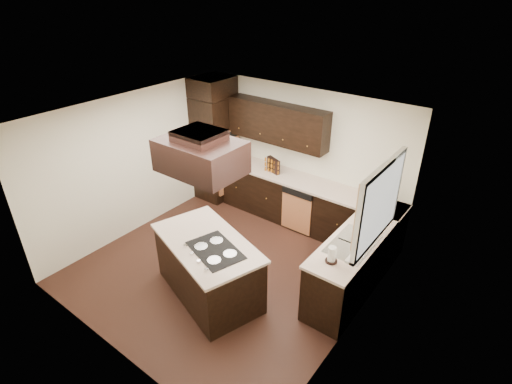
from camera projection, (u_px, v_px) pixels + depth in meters
floor at (229, 267)px, 6.48m from camera, size 4.20×4.20×0.02m
ceiling at (223, 117)px, 5.27m from camera, size 4.20×4.20×0.02m
wall_back at (301, 154)px, 7.35m from camera, size 4.20×0.02×2.50m
wall_front at (101, 275)px, 4.40m from camera, size 4.20×0.02×2.50m
wall_left at (135, 164)px, 7.00m from camera, size 0.02×4.20×2.50m
wall_right at (360, 252)px, 4.76m from camera, size 0.02×4.20×2.50m
oven_column at (215, 149)px, 8.10m from camera, size 0.65×0.75×2.12m
wall_oven_face at (228, 150)px, 7.89m from camera, size 0.05×0.62×0.78m
base_cabinets_back at (292, 200)px, 7.51m from camera, size 2.93×0.60×0.88m
base_cabinets_right at (359, 259)px, 5.94m from camera, size 0.60×2.40×0.88m
countertop_back at (292, 178)px, 7.27m from camera, size 2.93×0.63×0.04m
countertop_right at (362, 233)px, 5.73m from camera, size 0.63×2.40×0.04m
upper_cabinets at (277, 123)px, 7.19m from camera, size 2.00×0.34×0.72m
dishwasher_front at (296, 213)px, 7.16m from camera, size 0.60×0.05×0.72m
window_frame at (379, 204)px, 4.97m from camera, size 0.06×1.32×1.12m
window_pane at (381, 205)px, 4.96m from camera, size 0.00×1.20×1.00m
curtain_left at (361, 213)px, 4.69m from camera, size 0.02×0.34×0.90m
curtain_right at (388, 187)px, 5.27m from camera, size 0.02×0.34×0.90m
sink_rim at (353, 244)px, 5.46m from camera, size 0.52×0.84×0.01m
island at (208, 269)px, 5.75m from camera, size 1.85×1.37×0.88m
island_top at (207, 243)px, 5.53m from camera, size 1.92×1.45×0.04m
cooktop at (215, 250)px, 5.33m from camera, size 0.90×0.74×0.01m
range_hood at (201, 156)px, 5.00m from camera, size 1.05×0.72×0.42m
hood_duct at (199, 136)px, 4.87m from camera, size 0.55×0.50×0.13m
blender_base at (241, 161)px, 7.79m from camera, size 0.15×0.15×0.10m
blender_pitcher at (241, 152)px, 7.70m from camera, size 0.13×0.13×0.26m
spice_rack at (273, 165)px, 7.40m from camera, size 0.33×0.20×0.27m
mixing_bowl at (231, 158)px, 7.94m from camera, size 0.31×0.31×0.07m
soap_bottle at (360, 221)px, 5.78m from camera, size 0.13×0.13×0.22m
paper_towel at (332, 255)px, 5.07m from camera, size 0.13×0.13×0.23m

